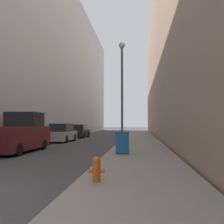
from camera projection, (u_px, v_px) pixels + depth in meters
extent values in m
cube|color=gray|center=(140.00, 141.00, 22.13)|extent=(3.43, 60.00, 0.15)
cube|color=#BCBCC1|center=(25.00, 59.00, 32.13)|extent=(12.00, 60.00, 19.88)
cube|color=#9E7F66|center=(205.00, 59.00, 29.64)|extent=(12.00, 60.00, 18.68)
cylinder|color=#D15614|center=(96.00, 172.00, 6.43)|extent=(0.20, 0.20, 0.51)
sphere|color=#D15614|center=(96.00, 161.00, 6.44)|extent=(0.21, 0.21, 0.21)
cylinder|color=#D15614|center=(96.00, 158.00, 6.44)|extent=(0.06, 0.06, 0.05)
cylinder|color=#D15614|center=(95.00, 172.00, 6.27)|extent=(0.11, 0.12, 0.11)
cylinder|color=#D15614|center=(90.00, 171.00, 6.45)|extent=(0.12, 0.09, 0.09)
cylinder|color=#D15614|center=(103.00, 171.00, 6.41)|extent=(0.12, 0.09, 0.09)
cube|color=#19609E|center=(122.00, 143.00, 12.41)|extent=(0.64, 0.56, 0.97)
cube|color=navy|center=(122.00, 133.00, 12.44)|extent=(0.66, 0.58, 0.08)
cylinder|color=black|center=(117.00, 151.00, 12.66)|extent=(0.05, 0.16, 0.16)
cylinder|color=black|center=(128.00, 152.00, 12.60)|extent=(0.05, 0.16, 0.16)
cylinder|color=#4C4C51|center=(122.00, 146.00, 15.02)|extent=(0.26, 0.26, 0.25)
cylinder|color=#4C4C51|center=(122.00, 98.00, 15.15)|extent=(0.14, 0.14, 6.16)
sphere|color=silver|center=(122.00, 45.00, 15.30)|extent=(0.39, 0.39, 0.39)
cube|color=#561919|center=(17.00, 138.00, 14.45)|extent=(2.02, 5.39, 1.30)
cube|color=black|center=(25.00, 119.00, 15.44)|extent=(1.86, 1.72, 0.87)
cylinder|color=black|center=(16.00, 144.00, 16.19)|extent=(0.24, 0.64, 0.64)
cylinder|color=black|center=(44.00, 144.00, 15.98)|extent=(0.24, 0.64, 0.64)
cylinder|color=black|center=(18.00, 150.00, 12.67)|extent=(0.24, 0.64, 0.64)
cube|color=#A3A8B2|center=(62.00, 136.00, 22.61)|extent=(1.76, 4.53, 0.76)
cube|color=#1E2328|center=(62.00, 128.00, 22.65)|extent=(1.55, 2.35, 0.72)
cylinder|color=black|center=(58.00, 137.00, 24.04)|extent=(0.24, 0.64, 0.64)
cylinder|color=black|center=(74.00, 137.00, 23.86)|extent=(0.24, 0.64, 0.64)
cylinder|color=black|center=(47.00, 139.00, 21.34)|extent=(0.24, 0.64, 0.64)
cylinder|color=black|center=(66.00, 139.00, 21.16)|extent=(0.24, 0.64, 0.64)
cube|color=black|center=(78.00, 133.00, 29.26)|extent=(1.89, 4.34, 0.73)
cube|color=#1E2328|center=(78.00, 127.00, 29.29)|extent=(1.66, 2.26, 0.64)
cylinder|color=black|center=(74.00, 134.00, 30.64)|extent=(0.24, 0.64, 0.64)
cylinder|color=black|center=(88.00, 134.00, 30.45)|extent=(0.24, 0.64, 0.64)
cylinder|color=black|center=(68.00, 135.00, 28.05)|extent=(0.24, 0.64, 0.64)
cylinder|color=black|center=(83.00, 135.00, 27.86)|extent=(0.24, 0.64, 0.64)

